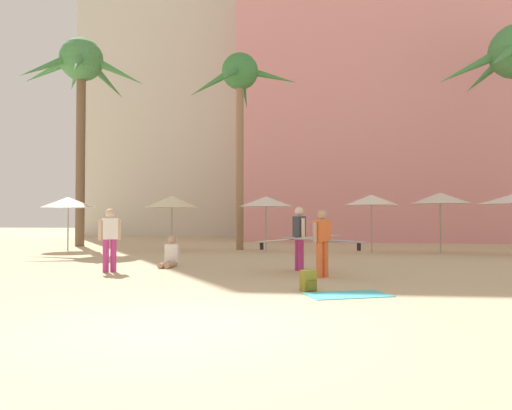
% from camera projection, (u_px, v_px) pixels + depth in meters
% --- Properties ---
extents(ground, '(120.00, 120.00, 0.00)m').
position_uv_depth(ground, '(183.00, 327.00, 6.43)').
color(ground, '#C6B28C').
extents(hotel_pink, '(20.92, 8.17, 19.90)m').
position_uv_depth(hotel_pink, '(400.00, 91.00, 32.05)').
color(hotel_pink, pink).
rests_on(hotel_pink, ground).
extents(hotel_tower_gray, '(13.02, 8.41, 34.34)m').
position_uv_depth(hotel_tower_gray, '(174.00, 33.00, 40.79)').
color(hotel_tower_gray, beige).
rests_on(hotel_tower_gray, ground).
extents(palm_tree_far_left, '(5.17, 4.94, 9.04)m').
position_uv_depth(palm_tree_far_left, '(240.00, 85.00, 22.07)').
color(palm_tree_far_left, '#896B4C').
rests_on(palm_tree_far_left, ground).
extents(palm_tree_left, '(6.59, 6.14, 10.74)m').
position_uv_depth(palm_tree_left, '(81.00, 74.00, 24.81)').
color(palm_tree_left, brown).
rests_on(palm_tree_left, ground).
extents(cafe_umbrella_0, '(2.23, 2.23, 2.43)m').
position_uv_depth(cafe_umbrella_0, '(371.00, 200.00, 19.99)').
color(cafe_umbrella_0, gray).
rests_on(cafe_umbrella_0, ground).
extents(cafe_umbrella_1, '(2.36, 2.36, 2.39)m').
position_uv_depth(cafe_umbrella_1, '(266.00, 202.00, 20.74)').
color(cafe_umbrella_1, gray).
rests_on(cafe_umbrella_1, ground).
extents(cafe_umbrella_2, '(2.31, 2.31, 2.38)m').
position_uv_depth(cafe_umbrella_2, '(68.00, 202.00, 21.31)').
color(cafe_umbrella_2, gray).
rests_on(cafe_umbrella_2, ground).
extents(cafe_umbrella_4, '(2.42, 2.42, 2.44)m').
position_uv_depth(cafe_umbrella_4, '(172.00, 202.00, 21.19)').
color(cafe_umbrella_4, gray).
rests_on(cafe_umbrella_4, ground).
extents(cafe_umbrella_5, '(2.44, 2.44, 2.50)m').
position_uv_depth(cafe_umbrella_5, '(440.00, 198.00, 19.65)').
color(cafe_umbrella_5, gray).
rests_on(cafe_umbrella_5, ground).
extents(beach_towel, '(1.74, 1.33, 0.01)m').
position_uv_depth(beach_towel, '(347.00, 295.00, 9.05)').
color(beach_towel, '#4CC6D6').
rests_on(beach_towel, ground).
extents(backpack, '(0.35, 0.34, 0.42)m').
position_uv_depth(backpack, '(309.00, 281.00, 9.54)').
color(backpack, olive).
rests_on(backpack, ground).
extents(person_far_left, '(2.35, 1.92, 1.66)m').
position_uv_depth(person_far_left, '(322.00, 240.00, 11.87)').
color(person_far_left, orange).
rests_on(person_far_left, ground).
extents(person_near_left, '(2.59, 1.97, 1.76)m').
position_uv_depth(person_near_left, '(299.00, 237.00, 13.11)').
color(person_near_left, '#B7337F').
rests_on(person_near_left, ground).
extents(person_far_right, '(0.55, 0.42, 1.71)m').
position_uv_depth(person_far_right, '(110.00, 237.00, 12.89)').
color(person_far_right, '#B7337F').
rests_on(person_far_right, ground).
extents(person_mid_center, '(0.40, 0.99, 0.92)m').
position_uv_depth(person_mid_center, '(170.00, 256.00, 14.38)').
color(person_mid_center, tan).
rests_on(person_mid_center, ground).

